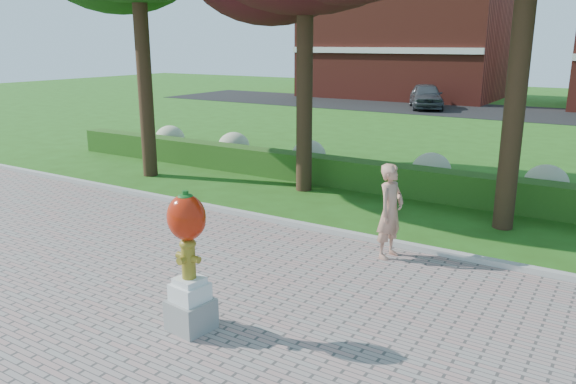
% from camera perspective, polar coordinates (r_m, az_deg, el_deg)
% --- Properties ---
extents(ground, '(100.00, 100.00, 0.00)m').
position_cam_1_polar(ground, '(10.12, -6.00, -8.67)').
color(ground, '#285715').
rests_on(ground, ground).
extents(curb, '(40.00, 0.18, 0.15)m').
position_cam_1_polar(curb, '(12.43, 2.53, -3.67)').
color(curb, '#ADADA5').
rests_on(curb, ground).
extents(lawn_hedge, '(24.00, 0.70, 0.80)m').
position_cam_1_polar(lawn_hedge, '(15.81, 9.73, 1.43)').
color(lawn_hedge, '#254E16').
rests_on(lawn_hedge, ground).
extents(hydrangea_row, '(20.10, 1.10, 0.99)m').
position_cam_1_polar(hydrangea_row, '(16.50, 12.93, 2.36)').
color(hydrangea_row, '#B0B88C').
rests_on(hydrangea_row, ground).
extents(street, '(50.00, 8.00, 0.02)m').
position_cam_1_polar(street, '(35.96, 22.81, 7.38)').
color(street, black).
rests_on(street, ground).
extents(building_left, '(14.00, 8.00, 7.00)m').
position_cam_1_polar(building_left, '(44.18, 11.49, 13.98)').
color(building_left, maroon).
rests_on(building_left, ground).
extents(hydrant_sculpture, '(0.63, 0.63, 2.06)m').
position_cam_1_polar(hydrant_sculpture, '(8.01, -10.09, -6.60)').
color(hydrant_sculpture, gray).
rests_on(hydrant_sculpture, walkway).
extents(woman, '(0.53, 0.72, 1.83)m').
position_cam_1_polar(woman, '(10.79, 10.36, -1.93)').
color(woman, tan).
rests_on(woman, walkway).
extents(parked_car, '(3.53, 4.93, 1.56)m').
position_cam_1_polar(parked_car, '(36.63, 13.86, 9.47)').
color(parked_car, '#3F4347').
rests_on(parked_car, street).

